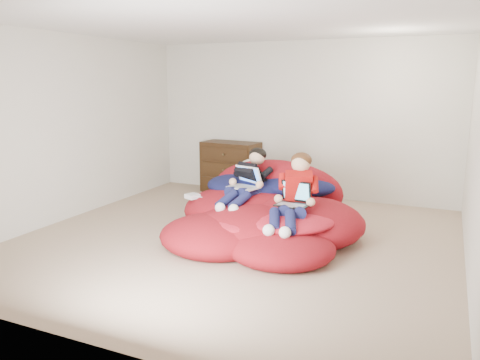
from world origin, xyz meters
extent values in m
cube|color=tan|center=(0.00, 0.00, -0.12)|extent=(5.10, 5.10, 0.25)
cube|color=beige|center=(0.00, 2.51, 1.25)|extent=(5.10, 0.02, 2.50)
cube|color=beige|center=(0.00, -2.51, 1.25)|extent=(5.10, 0.02, 2.50)
cube|color=beige|center=(-2.51, 0.00, 1.25)|extent=(0.02, 5.10, 2.50)
cube|color=beige|center=(2.51, 0.00, 1.25)|extent=(0.02, 5.10, 2.50)
cube|color=silver|center=(0.00, 0.00, 2.51)|extent=(5.10, 5.10, 0.02)
cube|color=#311E0D|center=(-1.12, 2.25, 0.43)|extent=(1.00, 0.57, 0.86)
cube|color=#311E0D|center=(-1.12, 2.00, 0.17)|extent=(0.86, 0.10, 0.21)
cylinder|color=#4C3F26|center=(-1.12, 1.98, 0.17)|extent=(0.04, 0.06, 0.03)
cube|color=#311E0D|center=(-1.12, 2.00, 0.43)|extent=(0.86, 0.10, 0.21)
cylinder|color=#4C3F26|center=(-1.12, 1.98, 0.43)|extent=(0.04, 0.06, 0.03)
cube|color=#311E0D|center=(-1.12, 2.00, 0.69)|extent=(0.86, 0.10, 0.21)
cylinder|color=#4C3F26|center=(-1.12, 1.98, 0.69)|extent=(0.04, 0.06, 0.03)
ellipsoid|color=maroon|center=(-0.11, 0.55, 0.22)|extent=(1.64, 1.48, 0.59)
ellipsoid|color=maroon|center=(0.66, 0.40, 0.20)|extent=(1.59, 1.55, 0.57)
ellipsoid|color=maroon|center=(0.31, -0.01, 0.18)|extent=(1.66, 1.33, 0.53)
ellipsoid|color=maroon|center=(-0.10, -0.32, 0.14)|extent=(1.31, 1.20, 0.44)
ellipsoid|color=maroon|center=(0.67, -0.34, 0.13)|extent=(1.21, 1.10, 0.39)
ellipsoid|color=maroon|center=(0.12, 1.10, 0.40)|extent=(1.86, 0.82, 0.82)
ellipsoid|color=#131746|center=(-0.18, 0.85, 0.48)|extent=(1.20, 0.98, 0.30)
ellipsoid|color=#131746|center=(0.43, 0.92, 0.52)|extent=(1.10, 0.77, 0.26)
ellipsoid|color=red|center=(0.63, 0.04, 0.34)|extent=(1.12, 1.12, 0.20)
ellipsoid|color=red|center=(0.21, -0.18, 0.30)|extent=(0.92, 0.83, 0.17)
ellipsoid|color=beige|center=(-0.31, 1.34, 0.62)|extent=(0.46, 0.29, 0.29)
cube|color=black|center=(-0.05, 0.64, 0.64)|extent=(0.41, 0.48, 0.42)
sphere|color=#D8A784|center=(-0.05, 0.79, 0.88)|extent=(0.21, 0.21, 0.21)
ellipsoid|color=black|center=(-0.05, 0.82, 0.92)|extent=(0.23, 0.22, 0.18)
cylinder|color=#13173E|center=(-0.13, 0.33, 0.51)|extent=(0.24, 0.36, 0.19)
cylinder|color=#13173E|center=(-0.13, 0.03, 0.48)|extent=(0.21, 0.34, 0.22)
sphere|color=white|center=(-0.13, -0.14, 0.42)|extent=(0.12, 0.12, 0.12)
cylinder|color=#13173E|center=(0.04, 0.33, 0.51)|extent=(0.24, 0.36, 0.19)
cylinder|color=#13173E|center=(0.04, 0.03, 0.48)|extent=(0.21, 0.34, 0.22)
sphere|color=white|center=(0.04, -0.14, 0.42)|extent=(0.12, 0.12, 0.12)
cube|color=#B81310|center=(0.70, 0.20, 0.64)|extent=(0.38, 0.38, 0.48)
sphere|color=#D8A784|center=(0.70, 0.27, 0.94)|extent=(0.21, 0.21, 0.21)
ellipsoid|color=#462812|center=(0.70, 0.30, 0.97)|extent=(0.24, 0.23, 0.18)
cylinder|color=#13173E|center=(0.61, -0.04, 0.45)|extent=(0.25, 0.37, 0.19)
cylinder|color=#13173E|center=(0.61, -0.35, 0.42)|extent=(0.22, 0.35, 0.22)
sphere|color=white|center=(0.61, -0.52, 0.36)|extent=(0.13, 0.13, 0.13)
cylinder|color=#13173E|center=(0.79, -0.04, 0.45)|extent=(0.25, 0.37, 0.19)
cylinder|color=#13173E|center=(0.79, -0.35, 0.42)|extent=(0.22, 0.35, 0.22)
sphere|color=white|center=(0.79, -0.52, 0.36)|extent=(0.13, 0.13, 0.13)
cube|color=silver|center=(-0.05, 0.35, 0.57)|extent=(0.42, 0.34, 0.01)
cube|color=gray|center=(-0.05, 0.33, 0.58)|extent=(0.34, 0.22, 0.00)
cube|color=silver|center=(-0.05, 0.52, 0.70)|extent=(0.38, 0.20, 0.24)
cube|color=#3E72D5|center=(-0.05, 0.51, 0.70)|extent=(0.33, 0.17, 0.19)
cube|color=black|center=(0.70, -0.02, 0.52)|extent=(0.38, 0.29, 0.01)
cube|color=gray|center=(0.70, -0.04, 0.52)|extent=(0.31, 0.17, 0.00)
cube|color=black|center=(0.70, 0.12, 0.64)|extent=(0.36, 0.10, 0.24)
cube|color=#4D93B4|center=(0.70, 0.12, 0.65)|extent=(0.31, 0.08, 0.20)
cube|color=silver|center=(-0.71, 0.22, 0.42)|extent=(0.20, 0.20, 0.06)
camera|label=1|loc=(2.22, -4.86, 1.86)|focal=35.00mm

